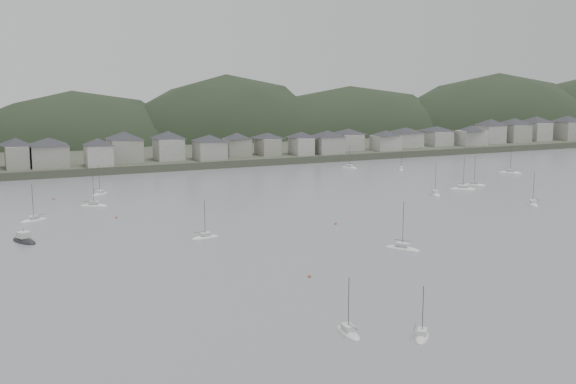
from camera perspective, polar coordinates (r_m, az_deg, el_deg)
name	(u,v)px	position (r m, az deg, el deg)	size (l,w,h in m)	color
ground	(451,285)	(137.79, 12.89, -7.29)	(900.00, 900.00, 0.00)	slate
far_shore_land	(128,139)	(409.62, -12.64, 4.13)	(900.00, 250.00, 3.00)	#383D2D
forested_ridge	(148,167)	(387.18, -11.11, 1.96)	(851.55, 103.94, 102.57)	black
waterfront_town	(293,141)	(317.98, 0.40, 4.11)	(451.48, 28.46, 12.92)	gray
sailboat_lead	(350,168)	(294.03, 4.95, 1.95)	(5.44, 7.74, 10.22)	silver
moored_fleet	(272,227)	(182.46, -1.29, -2.80)	(256.38, 163.88, 12.65)	silver
motor_launch_far	(24,241)	(178.41, -20.36, -3.67)	(6.58, 9.62, 4.15)	black
mooring_buoys	(332,226)	(183.40, 3.51, -2.76)	(152.78, 145.43, 0.70)	#B05A3A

